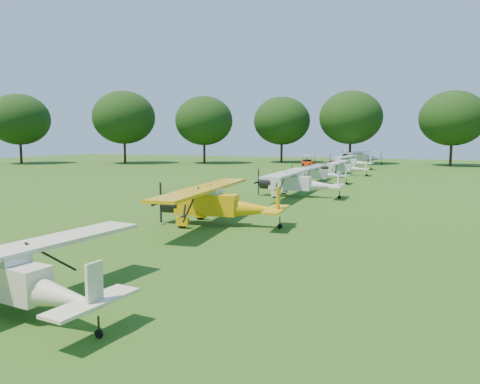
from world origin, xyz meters
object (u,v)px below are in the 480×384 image
(aircraft_1, at_px, (16,276))
(aircraft_2, at_px, (216,201))
(aircraft_5, at_px, (343,167))
(golf_cart, at_px, (308,162))
(aircraft_3, at_px, (296,181))
(aircraft_7, at_px, (361,156))
(aircraft_4, at_px, (318,173))
(aircraft_6, at_px, (349,161))

(aircraft_1, relative_size, aircraft_2, 0.84)
(aircraft_5, distance_m, golf_cart, 18.80)
(aircraft_1, bearing_deg, aircraft_3, 95.89)
(aircraft_1, relative_size, aircraft_5, 1.01)
(aircraft_1, bearing_deg, aircraft_7, 97.37)
(aircraft_1, distance_m, aircraft_5, 49.65)
(aircraft_4, bearing_deg, aircraft_6, 90.04)
(aircraft_4, bearing_deg, aircraft_3, -86.69)
(aircraft_2, height_order, golf_cart, aircraft_2)
(aircraft_4, xyz_separation_m, aircraft_6, (-0.46, 23.31, 0.09))
(aircraft_6, relative_size, golf_cart, 4.24)
(aircraft_4, distance_m, aircraft_7, 37.20)
(aircraft_1, height_order, aircraft_3, aircraft_3)
(aircraft_4, relative_size, golf_cart, 3.88)
(aircraft_2, height_order, aircraft_5, aircraft_2)
(aircraft_1, height_order, aircraft_6, aircraft_6)
(aircraft_2, relative_size, golf_cart, 4.63)
(aircraft_5, bearing_deg, aircraft_6, 94.03)
(aircraft_3, distance_m, aircraft_5, 22.79)
(aircraft_4, xyz_separation_m, golf_cart, (-7.78, 27.96, -0.49))
(aircraft_1, relative_size, golf_cart, 3.87)
(aircraft_6, bearing_deg, aircraft_1, -83.51)
(aircraft_4, relative_size, aircraft_6, 0.92)
(aircraft_5, height_order, aircraft_6, aircraft_6)
(aircraft_4, bearing_deg, aircraft_7, 89.83)
(aircraft_3, height_order, aircraft_6, aircraft_3)
(aircraft_5, relative_size, aircraft_6, 0.90)
(aircraft_5, relative_size, aircraft_7, 0.79)
(aircraft_2, bearing_deg, aircraft_5, 83.30)
(golf_cart, bearing_deg, aircraft_5, -39.19)
(aircraft_2, xyz_separation_m, golf_cart, (-7.86, 52.87, -0.69))
(aircraft_6, bearing_deg, aircraft_4, -83.40)
(aircraft_2, relative_size, aircraft_5, 1.21)
(aircraft_3, xyz_separation_m, aircraft_5, (-0.23, 22.79, -0.18))
(aircraft_6, bearing_deg, golf_cart, 153.07)
(aircraft_3, distance_m, aircraft_6, 34.96)
(aircraft_2, bearing_deg, aircraft_6, 84.86)
(aircraft_4, distance_m, golf_cart, 29.02)
(aircraft_1, xyz_separation_m, aircraft_2, (-0.55, 13.57, 0.21))
(aircraft_3, xyz_separation_m, aircraft_4, (-0.89, 11.62, -0.17))
(aircraft_1, height_order, golf_cart, aircraft_1)
(aircraft_3, bearing_deg, aircraft_7, 89.91)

